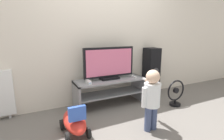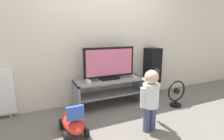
{
  "view_description": "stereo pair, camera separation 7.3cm",
  "coord_description": "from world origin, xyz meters",
  "px_view_note": "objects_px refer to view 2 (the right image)",
  "views": [
    {
      "loc": [
        -1.28,
        -2.46,
        1.29
      ],
      "look_at": [
        0.0,
        0.13,
        0.66
      ],
      "focal_mm": 28.0,
      "sensor_mm": 36.0,
      "label": 1
    },
    {
      "loc": [
        -1.21,
        -2.49,
        1.29
      ],
      "look_at": [
        0.0,
        0.13,
        0.66
      ],
      "focal_mm": 28.0,
      "sensor_mm": 36.0,
      "label": 2
    }
  ],
  "objects_px": {
    "television": "(109,64)",
    "remote_primary": "(134,77)",
    "child": "(150,95)",
    "speaker_tower": "(152,66)",
    "ride_on_toy": "(73,121)",
    "game_console": "(88,82)",
    "floor_fan": "(176,95)"
  },
  "relations": [
    {
      "from": "child",
      "to": "floor_fan",
      "type": "bearing_deg",
      "value": 25.95
    },
    {
      "from": "remote_primary",
      "to": "television",
      "type": "bearing_deg",
      "value": 167.59
    },
    {
      "from": "child",
      "to": "floor_fan",
      "type": "distance_m",
      "value": 1.05
    },
    {
      "from": "remote_primary",
      "to": "ride_on_toy",
      "type": "xyz_separation_m",
      "value": [
        -1.26,
        -0.56,
        -0.32
      ]
    },
    {
      "from": "remote_primary",
      "to": "ride_on_toy",
      "type": "height_order",
      "value": "remote_primary"
    },
    {
      "from": "game_console",
      "to": "speaker_tower",
      "type": "bearing_deg",
      "value": 7.89
    },
    {
      "from": "remote_primary",
      "to": "floor_fan",
      "type": "distance_m",
      "value": 0.8
    },
    {
      "from": "child",
      "to": "floor_fan",
      "type": "relative_size",
      "value": 1.76
    },
    {
      "from": "television",
      "to": "game_console",
      "type": "relative_size",
      "value": 5.65
    },
    {
      "from": "game_console",
      "to": "remote_primary",
      "type": "height_order",
      "value": "game_console"
    },
    {
      "from": "speaker_tower",
      "to": "ride_on_toy",
      "type": "relative_size",
      "value": 1.6
    },
    {
      "from": "child",
      "to": "remote_primary",
      "type": "bearing_deg",
      "value": 70.51
    },
    {
      "from": "television",
      "to": "floor_fan",
      "type": "distance_m",
      "value": 1.3
    },
    {
      "from": "game_console",
      "to": "ride_on_toy",
      "type": "relative_size",
      "value": 0.27
    },
    {
      "from": "television",
      "to": "remote_primary",
      "type": "distance_m",
      "value": 0.53
    },
    {
      "from": "game_console",
      "to": "floor_fan",
      "type": "xyz_separation_m",
      "value": [
        1.46,
        -0.46,
        -0.29
      ]
    },
    {
      "from": "child",
      "to": "television",
      "type": "bearing_deg",
      "value": 97.56
    },
    {
      "from": "television",
      "to": "game_console",
      "type": "height_order",
      "value": "television"
    },
    {
      "from": "child",
      "to": "speaker_tower",
      "type": "xyz_separation_m",
      "value": [
        0.87,
        1.1,
        0.12
      ]
    },
    {
      "from": "television",
      "to": "child",
      "type": "height_order",
      "value": "television"
    },
    {
      "from": "television",
      "to": "game_console",
      "type": "distance_m",
      "value": 0.5
    },
    {
      "from": "television",
      "to": "floor_fan",
      "type": "height_order",
      "value": "television"
    },
    {
      "from": "game_console",
      "to": "remote_primary",
      "type": "bearing_deg",
      "value": 0.24
    },
    {
      "from": "game_console",
      "to": "ride_on_toy",
      "type": "height_order",
      "value": "game_console"
    },
    {
      "from": "remote_primary",
      "to": "ride_on_toy",
      "type": "distance_m",
      "value": 1.41
    },
    {
      "from": "game_console",
      "to": "speaker_tower",
      "type": "relative_size",
      "value": 0.17
    },
    {
      "from": "speaker_tower",
      "to": "ride_on_toy",
      "type": "bearing_deg",
      "value": -157.44
    },
    {
      "from": "television",
      "to": "floor_fan",
      "type": "xyz_separation_m",
      "value": [
        1.04,
        -0.56,
        -0.54
      ]
    },
    {
      "from": "television",
      "to": "remote_primary",
      "type": "relative_size",
      "value": 7.04
    },
    {
      "from": "remote_primary",
      "to": "speaker_tower",
      "type": "distance_m",
      "value": 0.59
    },
    {
      "from": "floor_fan",
      "to": "ride_on_toy",
      "type": "height_order",
      "value": "floor_fan"
    },
    {
      "from": "speaker_tower",
      "to": "remote_primary",
      "type": "bearing_deg",
      "value": -160.56
    }
  ]
}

